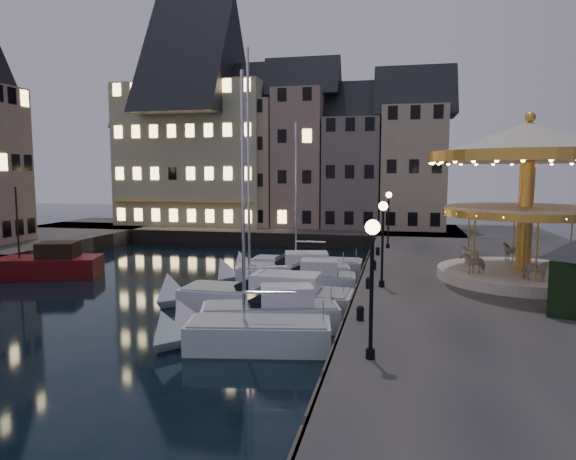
% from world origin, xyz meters
% --- Properties ---
extents(ground, '(160.00, 160.00, 0.00)m').
position_xyz_m(ground, '(0.00, 0.00, 0.00)').
color(ground, black).
rests_on(ground, ground).
extents(quay_east, '(16.00, 56.00, 1.30)m').
position_xyz_m(quay_east, '(14.00, 6.00, 0.65)').
color(quay_east, '#474442').
rests_on(quay_east, ground).
extents(quay_north, '(44.00, 12.00, 1.30)m').
position_xyz_m(quay_north, '(-8.00, 28.00, 0.65)').
color(quay_north, '#474442').
rests_on(quay_north, ground).
extents(quaywall_e, '(0.15, 44.00, 1.30)m').
position_xyz_m(quaywall_e, '(6.00, 6.00, 0.65)').
color(quaywall_e, '#47423A').
rests_on(quaywall_e, ground).
extents(quaywall_n, '(48.00, 0.15, 1.30)m').
position_xyz_m(quaywall_n, '(-6.00, 22.00, 0.65)').
color(quaywall_n, '#47423A').
rests_on(quaywall_n, ground).
extents(streetlamp_a, '(0.44, 0.44, 4.17)m').
position_xyz_m(streetlamp_a, '(7.20, -9.00, 4.02)').
color(streetlamp_a, black).
rests_on(streetlamp_a, quay_east).
extents(streetlamp_b, '(0.44, 0.44, 4.17)m').
position_xyz_m(streetlamp_b, '(7.20, 1.00, 4.02)').
color(streetlamp_b, black).
rests_on(streetlamp_b, quay_east).
extents(streetlamp_c, '(0.44, 0.44, 4.17)m').
position_xyz_m(streetlamp_c, '(7.20, 14.50, 4.02)').
color(streetlamp_c, black).
rests_on(streetlamp_c, quay_east).
extents(bollard_a, '(0.30, 0.30, 0.57)m').
position_xyz_m(bollard_a, '(6.60, -5.00, 1.60)').
color(bollard_a, black).
rests_on(bollard_a, quay_east).
extents(bollard_b, '(0.30, 0.30, 0.57)m').
position_xyz_m(bollard_b, '(6.60, 0.50, 1.60)').
color(bollard_b, black).
rests_on(bollard_b, quay_east).
extents(bollard_c, '(0.30, 0.30, 0.57)m').
position_xyz_m(bollard_c, '(6.60, 5.50, 1.60)').
color(bollard_c, black).
rests_on(bollard_c, quay_east).
extents(bollard_d, '(0.30, 0.30, 0.57)m').
position_xyz_m(bollard_d, '(6.60, 11.00, 1.60)').
color(bollard_d, black).
rests_on(bollard_d, quay_east).
extents(townhouse_na, '(5.50, 8.00, 12.80)m').
position_xyz_m(townhouse_na, '(-19.50, 30.00, 7.78)').
color(townhouse_na, slate).
rests_on(townhouse_na, quay_north).
extents(townhouse_nb, '(6.16, 8.00, 13.80)m').
position_xyz_m(townhouse_nb, '(-14.05, 30.00, 8.28)').
color(townhouse_nb, gray).
rests_on(townhouse_nb, quay_north).
extents(townhouse_nc, '(6.82, 8.00, 14.80)m').
position_xyz_m(townhouse_nc, '(-8.00, 30.00, 8.78)').
color(townhouse_nc, tan).
rests_on(townhouse_nc, quay_north).
extents(townhouse_nd, '(5.50, 8.00, 15.80)m').
position_xyz_m(townhouse_nd, '(-2.25, 30.00, 9.28)').
color(townhouse_nd, gray).
rests_on(townhouse_nd, quay_north).
extents(townhouse_ne, '(6.16, 8.00, 12.80)m').
position_xyz_m(townhouse_ne, '(3.20, 30.00, 7.78)').
color(townhouse_ne, slate).
rests_on(townhouse_ne, quay_north).
extents(townhouse_nf, '(6.82, 8.00, 13.80)m').
position_xyz_m(townhouse_nf, '(9.25, 30.00, 8.28)').
color(townhouse_nf, tan).
rests_on(townhouse_nf, quay_north).
extents(hotel_corner, '(17.60, 9.00, 16.80)m').
position_xyz_m(hotel_corner, '(-14.00, 30.00, 9.78)').
color(hotel_corner, '#BDC196').
rests_on(hotel_corner, quay_north).
extents(motorboat_a, '(6.68, 3.11, 10.98)m').
position_xyz_m(motorboat_a, '(2.16, -5.48, 0.54)').
color(motorboat_a, silver).
rests_on(motorboat_a, ground).
extents(motorboat_b, '(6.99, 3.74, 2.15)m').
position_xyz_m(motorboat_b, '(2.16, -2.98, 0.64)').
color(motorboat_b, silver).
rests_on(motorboat_b, ground).
extents(motorboat_c, '(9.60, 2.72, 12.77)m').
position_xyz_m(motorboat_c, '(1.21, 0.05, 0.68)').
color(motorboat_c, silver).
rests_on(motorboat_c, ground).
extents(motorboat_d, '(6.49, 2.67, 2.15)m').
position_xyz_m(motorboat_d, '(2.54, 4.23, 0.63)').
color(motorboat_d, silver).
rests_on(motorboat_d, ground).
extents(motorboat_e, '(8.10, 3.87, 2.15)m').
position_xyz_m(motorboat_e, '(1.17, 6.72, 0.64)').
color(motorboat_e, silver).
rests_on(motorboat_e, ground).
extents(motorboat_f, '(8.40, 2.29, 11.17)m').
position_xyz_m(motorboat_f, '(1.39, 9.39, 0.53)').
color(motorboat_f, silver).
rests_on(motorboat_f, ground).
extents(red_fishing_boat, '(8.63, 5.09, 6.15)m').
position_xyz_m(red_fishing_boat, '(-15.31, 5.21, 0.71)').
color(red_fishing_boat, '#580B0F').
rests_on(red_fishing_boat, ground).
extents(carousel, '(9.81, 9.81, 8.58)m').
position_xyz_m(carousel, '(14.30, 4.16, 6.95)').
color(carousel, beige).
rests_on(carousel, quay_east).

